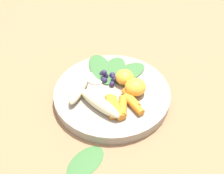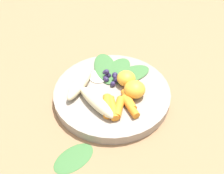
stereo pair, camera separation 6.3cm
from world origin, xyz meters
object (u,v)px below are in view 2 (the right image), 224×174
(banana_peeled_left, at_px, (96,102))
(orange_segment_near, at_px, (126,78))
(bowl, at_px, (112,94))
(kale_leaf_stray, at_px, (74,158))
(banana_peeled_right, at_px, (80,83))

(banana_peeled_left, distance_m, orange_segment_near, 0.10)
(bowl, bearing_deg, banana_peeled_left, 121.00)
(orange_segment_near, xyz_separation_m, kale_leaf_stray, (-0.13, 0.18, -0.04))
(orange_segment_near, distance_m, kale_leaf_stray, 0.22)
(banana_peeled_right, distance_m, orange_segment_near, 0.11)
(banana_peeled_right, xyz_separation_m, kale_leaf_stray, (-0.16, 0.08, -0.04))
(kale_leaf_stray, bearing_deg, banana_peeled_right, -131.09)
(bowl, bearing_deg, kale_leaf_stray, 130.93)
(banana_peeled_right, bearing_deg, bowl, 105.77)
(bowl, xyz_separation_m, orange_segment_near, (0.01, -0.04, 0.03))
(banana_peeled_left, distance_m, banana_peeled_right, 0.07)
(bowl, height_order, orange_segment_near, orange_segment_near)
(orange_segment_near, bearing_deg, banana_peeled_left, 112.45)
(bowl, distance_m, orange_segment_near, 0.05)
(bowl, relative_size, banana_peeled_right, 2.37)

